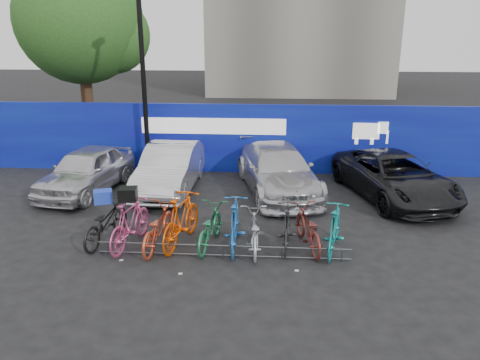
# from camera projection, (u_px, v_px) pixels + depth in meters

# --- Properties ---
(ground) EXTENTS (100.00, 100.00, 0.00)m
(ground) POSITION_uv_depth(u_px,v_px,m) (226.00, 245.00, 10.91)
(ground) COLOR black
(ground) RESTS_ON ground
(hoarding) EXTENTS (22.00, 0.18, 2.40)m
(hoarding) POSITION_uv_depth(u_px,v_px,m) (242.00, 139.00, 16.24)
(hoarding) COLOR #0C0984
(hoarding) RESTS_ON ground
(tree) EXTENTS (5.40, 5.20, 7.80)m
(tree) POSITION_uv_depth(u_px,v_px,m) (86.00, 23.00, 19.37)
(tree) COLOR #382314
(tree) RESTS_ON ground
(lamppost) EXTENTS (0.25, 0.50, 6.11)m
(lamppost) POSITION_uv_depth(u_px,v_px,m) (143.00, 79.00, 15.25)
(lamppost) COLOR black
(lamppost) RESTS_ON ground
(bike_rack) EXTENTS (5.60, 0.03, 0.30)m
(bike_rack) POSITION_uv_depth(u_px,v_px,m) (223.00, 251.00, 10.29)
(bike_rack) COLOR #595B60
(bike_rack) RESTS_ON ground
(car_0) EXTENTS (2.31, 4.25, 1.37)m
(car_0) POSITION_uv_depth(u_px,v_px,m) (86.00, 170.00, 14.40)
(car_0) COLOR silver
(car_0) RESTS_ON ground
(car_1) EXTENTS (1.57, 4.33, 1.42)m
(car_1) POSITION_uv_depth(u_px,v_px,m) (170.00, 168.00, 14.53)
(car_1) COLOR silver
(car_1) RESTS_ON ground
(car_2) EXTENTS (3.01, 5.16, 1.40)m
(car_2) POSITION_uv_depth(u_px,v_px,m) (278.00, 170.00, 14.38)
(car_2) COLOR silver
(car_2) RESTS_ON ground
(car_3) EXTENTS (3.45, 5.21, 1.33)m
(car_3) POSITION_uv_depth(u_px,v_px,m) (394.00, 176.00, 13.85)
(car_3) COLOR black
(car_3) RESTS_ON ground
(bike_0) EXTENTS (1.01, 1.97, 0.99)m
(bike_0) POSITION_uv_depth(u_px,v_px,m) (105.00, 222.00, 10.96)
(bike_0) COLOR black
(bike_0) RESTS_ON ground
(bike_1) EXTENTS (0.89, 1.95, 1.13)m
(bike_1) POSITION_uv_depth(u_px,v_px,m) (130.00, 223.00, 10.71)
(bike_1) COLOR #C04278
(bike_1) RESTS_ON ground
(bike_2) EXTENTS (0.88, 1.94, 0.99)m
(bike_2) POSITION_uv_depth(u_px,v_px,m) (158.00, 227.00, 10.68)
(bike_2) COLOR #C14424
(bike_2) RESTS_ON ground
(bike_3) EXTENTS (1.01, 2.11, 1.22)m
(bike_3) POSITION_uv_depth(u_px,v_px,m) (181.00, 220.00, 10.80)
(bike_3) COLOR #E74C05
(bike_3) RESTS_ON ground
(bike_4) EXTENTS (0.89, 1.89, 0.95)m
(bike_4) POSITION_uv_depth(u_px,v_px,m) (209.00, 227.00, 10.75)
(bike_4) COLOR #207246
(bike_4) RESTS_ON ground
(bike_5) EXTENTS (0.58, 1.95, 1.16)m
(bike_5) POSITION_uv_depth(u_px,v_px,m) (235.00, 224.00, 10.61)
(bike_5) COLOR #205BA3
(bike_5) RESTS_ON ground
(bike_6) EXTENTS (0.72, 1.77, 0.91)m
(bike_6) POSITION_uv_depth(u_px,v_px,m) (254.00, 232.00, 10.54)
(bike_6) COLOR #A9AEB2
(bike_6) RESTS_ON ground
(bike_7) EXTENTS (0.57, 1.72, 1.02)m
(bike_7) POSITION_uv_depth(u_px,v_px,m) (287.00, 227.00, 10.68)
(bike_7) COLOR #242426
(bike_7) RESTS_ON ground
(bike_8) EXTENTS (1.03, 1.93, 0.96)m
(bike_8) POSITION_uv_depth(u_px,v_px,m) (308.00, 228.00, 10.66)
(bike_8) COLOR maroon
(bike_8) RESTS_ON ground
(bike_9) EXTENTS (0.94, 1.88, 1.09)m
(bike_9) POSITION_uv_depth(u_px,v_px,m) (334.00, 229.00, 10.45)
(bike_9) COLOR #12807D
(bike_9) RESTS_ON ground
(cargo_crate) EXTENTS (0.49, 0.43, 0.29)m
(cargo_crate) POSITION_uv_depth(u_px,v_px,m) (103.00, 197.00, 10.77)
(cargo_crate) COLOR #203CBE
(cargo_crate) RESTS_ON bike_0
(cargo_topcase) EXTENTS (0.44, 0.40, 0.29)m
(cargo_topcase) POSITION_uv_depth(u_px,v_px,m) (128.00, 194.00, 10.50)
(cargo_topcase) COLOR black
(cargo_topcase) RESTS_ON bike_1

